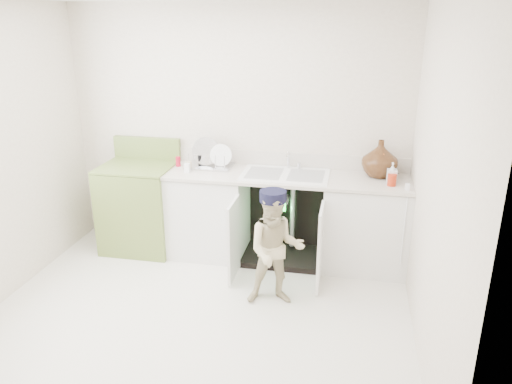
{
  "coord_description": "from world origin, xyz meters",
  "views": [
    {
      "loc": [
        1.18,
        -3.39,
        2.39
      ],
      "look_at": [
        0.36,
        0.7,
        0.89
      ],
      "focal_mm": 35.0,
      "sensor_mm": 36.0,
      "label": 1
    }
  ],
  "objects": [
    {
      "name": "ground",
      "position": [
        0.0,
        0.0,
        0.0
      ],
      "size": [
        3.5,
        3.5,
        0.0
      ],
      "primitive_type": "plane",
      "color": "silver",
      "rests_on": "ground"
    },
    {
      "name": "avocado_stove",
      "position": [
        -0.98,
        1.18,
        0.47
      ],
      "size": [
        0.74,
        0.65,
        1.14
      ],
      "color": "olive",
      "rests_on": "ground"
    },
    {
      "name": "room_shell",
      "position": [
        0.0,
        0.0,
        1.25
      ],
      "size": [
        6.0,
        5.5,
        1.26
      ],
      "color": "beige",
      "rests_on": "ground"
    },
    {
      "name": "repair_worker",
      "position": [
        0.6,
        0.37,
        0.52
      ],
      "size": [
        0.56,
        0.74,
        1.02
      ],
      "rotation": [
        0.0,
        0.0,
        0.21
      ],
      "color": "beige",
      "rests_on": "ground"
    },
    {
      "name": "counter_run",
      "position": [
        0.59,
        1.21,
        0.48
      ],
      "size": [
        2.44,
        1.02,
        1.26
      ],
      "color": "white",
      "rests_on": "ground"
    }
  ]
}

